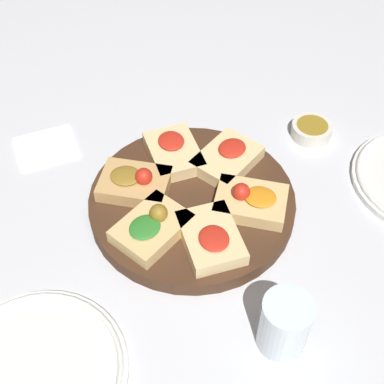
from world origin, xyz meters
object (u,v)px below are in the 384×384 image
(water_glass, at_px, (284,324))
(napkin_stack, at_px, (46,146))
(serving_board, at_px, (192,202))
(dipping_bowl, at_px, (311,130))
(plate_right, at_px, (33,374))

(water_glass, distance_m, napkin_stack, 0.53)
(serving_board, bearing_deg, napkin_stack, -30.59)
(water_glass, distance_m, dipping_bowl, 0.41)
(serving_board, distance_m, water_glass, 0.26)
(water_glass, bearing_deg, napkin_stack, -46.88)
(plate_right, height_order, napkin_stack, plate_right)
(plate_right, bearing_deg, dipping_bowl, -135.25)
(serving_board, xyz_separation_m, napkin_stack, (0.25, -0.15, -0.01))
(serving_board, relative_size, water_glass, 3.66)
(plate_right, height_order, water_glass, water_glass)
(serving_board, distance_m, napkin_stack, 0.29)
(serving_board, height_order, dipping_bowl, serving_board)
(dipping_bowl, bearing_deg, napkin_stack, 1.43)
(plate_right, bearing_deg, serving_board, -128.13)
(water_glass, xyz_separation_m, dipping_bowl, (-0.12, -0.39, -0.03))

